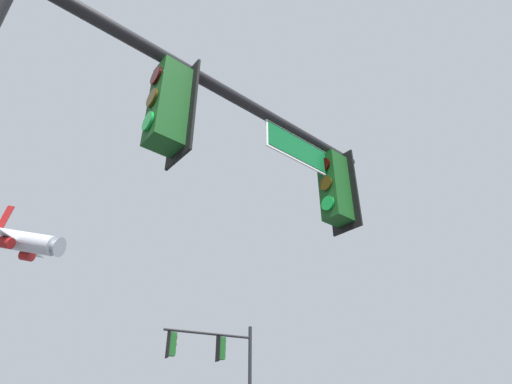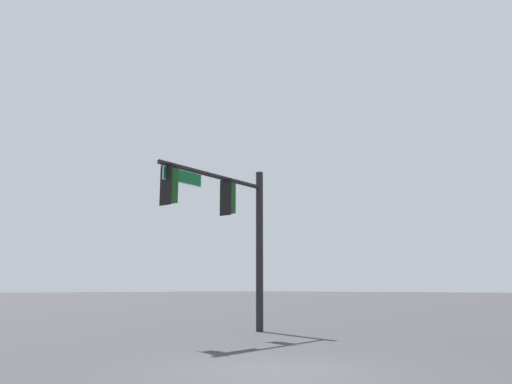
# 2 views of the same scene
# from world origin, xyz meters

# --- Properties ---
(signal_pole_near) EXTENTS (5.21, 0.93, 6.01)m
(signal_pole_near) POSITION_xyz_m (-4.69, -6.27, 3.99)
(signal_pole_near) COLOR black
(signal_pole_near) RESTS_ON ground_plane
(signal_pole_far) EXTENTS (4.99, 0.72, 6.32)m
(signal_pole_far) POSITION_xyz_m (5.05, 10.01, 4.43)
(signal_pole_far) COLOR black
(signal_pole_far) RESTS_ON ground_plane
(airplane) EXTENTS (17.08, 15.48, 13.08)m
(airplane) POSITION_xyz_m (-3.55, 86.00, 35.81)
(airplane) COLOR #B2B7C1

